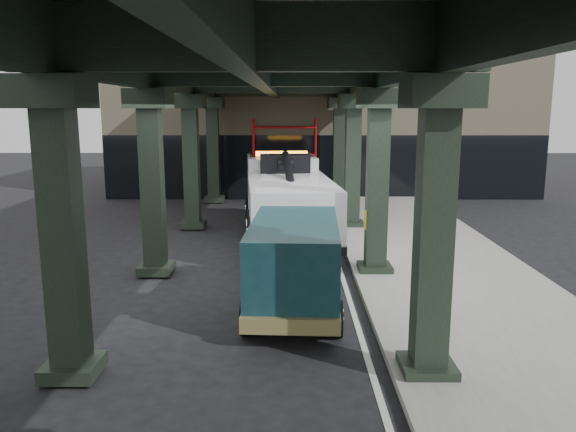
{
  "coord_description": "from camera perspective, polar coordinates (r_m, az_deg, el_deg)",
  "views": [
    {
      "loc": [
        0.29,
        -12.84,
        4.5
      ],
      "look_at": [
        0.22,
        1.73,
        1.7
      ],
      "focal_mm": 35.0,
      "sensor_mm": 36.0,
      "label": 1
    }
  ],
  "objects": [
    {
      "name": "scaffolding",
      "position": [
        27.59,
        -0.35,
        5.91
      ],
      "size": [
        3.08,
        0.88,
        4.0
      ],
      "color": "red",
      "rests_on": "ground"
    },
    {
      "name": "lane_stripe",
      "position": [
        15.57,
        5.48,
        -5.95
      ],
      "size": [
        0.12,
        38.0,
        0.01
      ],
      "primitive_type": "cube",
      "color": "silver",
      "rests_on": "ground"
    },
    {
      "name": "building",
      "position": [
        32.88,
        3.28,
        9.99
      ],
      "size": [
        22.0,
        10.0,
        8.0
      ],
      "primitive_type": "cube",
      "color": "#C6B793",
      "rests_on": "ground"
    },
    {
      "name": "viaduct",
      "position": [
        14.88,
        -2.48,
        14.57
      ],
      "size": [
        7.4,
        32.0,
        6.4
      ],
      "color": "black",
      "rests_on": "ground"
    },
    {
      "name": "tow_truck",
      "position": [
        19.77,
        -0.22,
        2.1
      ],
      "size": [
        3.38,
        9.45,
        3.04
      ],
      "rotation": [
        0.0,
        0.0,
        0.09
      ],
      "color": "black",
      "rests_on": "ground"
    },
    {
      "name": "towed_van",
      "position": [
        12.73,
        0.71,
        -4.55
      ],
      "size": [
        2.25,
        5.19,
        2.07
      ],
      "rotation": [
        0.0,
        0.0,
        -0.05
      ],
      "color": "#11383F",
      "rests_on": "ground"
    },
    {
      "name": "sidewalk",
      "position": [
        16.05,
        15.53,
        -5.54
      ],
      "size": [
        5.0,
        40.0,
        0.15
      ],
      "primitive_type": "cube",
      "color": "gray",
      "rests_on": "ground"
    },
    {
      "name": "ground",
      "position": [
        13.6,
        -0.98,
        -8.44
      ],
      "size": [
        90.0,
        90.0,
        0.0
      ],
      "primitive_type": "plane",
      "color": "black",
      "rests_on": "ground"
    }
  ]
}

